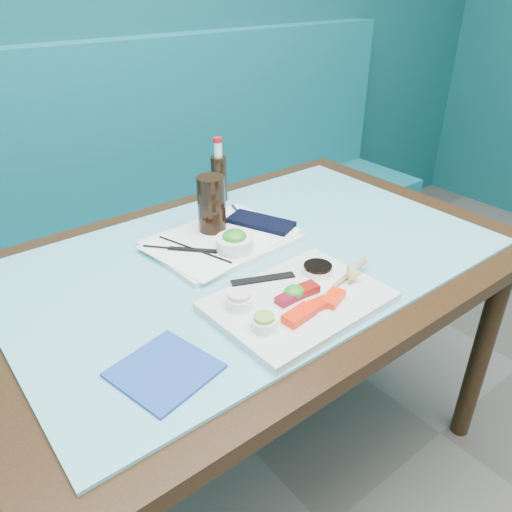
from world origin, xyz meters
TOP-DOWN VIEW (x-y plane):
  - booth_bench at (0.00, 2.29)m, footprint 3.00×0.56m
  - dining_table at (0.00, 1.45)m, footprint 1.40×0.90m
  - glass_top at (0.00, 1.45)m, footprint 1.22×0.76m
  - sashimi_plate at (-0.06, 1.21)m, footprint 0.38×0.28m
  - salmon_left at (-0.11, 1.16)m, footprint 0.08×0.04m
  - salmon_mid at (-0.06, 1.16)m, footprint 0.06×0.03m
  - salmon_right at (-0.01, 1.16)m, footprint 0.07×0.05m
  - tuna_left at (-0.09, 1.22)m, footprint 0.05×0.03m
  - tuna_right at (-0.03, 1.22)m, footprint 0.06×0.04m
  - seaweed_garnish at (-0.06, 1.22)m, footprint 0.06×0.06m
  - ramekin_wasabi at (-0.18, 1.18)m, footprint 0.06×0.06m
  - wasabi_fill at (-0.18, 1.18)m, footprint 0.05×0.05m
  - ramekin_ginger at (-0.18, 1.27)m, footprint 0.07×0.07m
  - ginger_fill at (-0.18, 1.27)m, footprint 0.06×0.06m
  - soy_dish at (0.05, 1.26)m, footprint 0.08×0.08m
  - soy_fill at (0.05, 1.26)m, footprint 0.09×0.09m
  - lemon_wedge at (0.09, 1.18)m, footprint 0.05×0.05m
  - chopstick_sleeve at (-0.07, 1.32)m, footprint 0.15×0.08m
  - wooden_chopstick_a at (0.05, 1.20)m, footprint 0.25×0.08m
  - wooden_chopstick_b at (0.06, 1.20)m, footprint 0.22×0.06m
  - serving_tray at (-0.03, 1.55)m, footprint 0.38×0.29m
  - paper_placemat at (-0.03, 1.55)m, footprint 0.41×0.32m
  - seaweed_bowl at (-0.04, 1.48)m, footprint 0.12×0.12m
  - seaweed_salad at (-0.04, 1.48)m, footprint 0.08×0.08m
  - cola_glass at (-0.02, 1.61)m, footprint 0.08×0.08m
  - navy_pouch at (0.11, 1.55)m, footprint 0.15×0.20m
  - fork at (0.10, 1.66)m, footprint 0.04×0.08m
  - black_chopstick_a at (-0.13, 1.54)m, footprint 0.18×0.20m
  - black_chopstick_b at (-0.12, 1.54)m, footprint 0.08×0.23m
  - tray_sleeve at (-0.12, 1.54)m, footprint 0.10×0.11m
  - cola_bottle_body at (0.13, 1.80)m, footprint 0.05×0.05m
  - cola_bottle_neck at (0.13, 1.80)m, footprint 0.03×0.03m
  - cola_bottle_cap at (0.13, 1.80)m, footprint 0.03×0.03m
  - blue_napkin at (-0.39, 1.21)m, footprint 0.20×0.20m

SIDE VIEW (x-z plane):
  - booth_bench at x=0.00m, z-range -0.21..0.96m
  - dining_table at x=0.00m, z-range 0.29..1.04m
  - glass_top at x=0.00m, z-range 0.75..0.76m
  - blue_napkin at x=-0.39m, z-range 0.76..0.76m
  - serving_tray at x=-0.03m, z-range 0.76..0.77m
  - sashimi_plate at x=-0.06m, z-range 0.76..0.78m
  - paper_placemat at x=-0.03m, z-range 0.77..0.77m
  - tray_sleeve at x=-0.12m, z-range 0.77..0.78m
  - black_chopstick_b at x=-0.12m, z-range 0.77..0.78m
  - black_chopstick_a at x=-0.13m, z-range 0.77..0.78m
  - fork at x=0.10m, z-range 0.77..0.78m
  - navy_pouch at x=0.11m, z-range 0.77..0.79m
  - chopstick_sleeve at x=-0.07m, z-range 0.78..0.78m
  - wooden_chopstick_b at x=0.06m, z-range 0.78..0.79m
  - wooden_chopstick_a at x=0.05m, z-range 0.78..0.79m
  - soy_dish at x=0.05m, z-range 0.78..0.79m
  - salmon_mid at x=-0.06m, z-range 0.78..0.79m
  - tuna_left at x=-0.09m, z-range 0.78..0.79m
  - salmon_right at x=-0.01m, z-range 0.78..0.79m
  - salmon_left at x=-0.11m, z-range 0.78..0.80m
  - tuna_right at x=-0.03m, z-range 0.78..0.80m
  - ramekin_wasabi at x=-0.18m, z-range 0.78..0.80m
  - ramekin_ginger at x=-0.18m, z-range 0.78..0.80m
  - seaweed_garnish at x=-0.06m, z-range 0.78..0.80m
  - seaweed_bowl at x=-0.04m, z-range 0.77..0.81m
  - soy_fill at x=0.05m, z-range 0.79..0.80m
  - lemon_wedge at x=0.09m, z-range 0.78..0.82m
  - wasabi_fill at x=-0.18m, z-range 0.80..0.81m
  - ginger_fill at x=-0.18m, z-range 0.80..0.81m
  - seaweed_salad at x=-0.04m, z-range 0.80..0.83m
  - cola_bottle_body at x=0.13m, z-range 0.76..0.90m
  - cola_glass at x=-0.02m, z-range 0.77..0.93m
  - cola_bottle_neck at x=0.13m, z-range 0.90..0.95m
  - cola_bottle_cap at x=0.13m, z-range 0.95..0.96m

